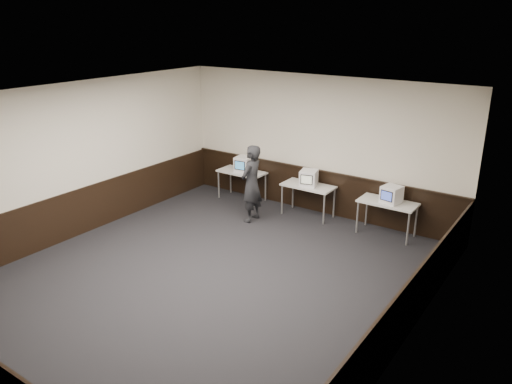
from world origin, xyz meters
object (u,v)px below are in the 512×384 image
at_px(desk_left, 242,174).
at_px(person, 251,184).
at_px(emac_left, 244,164).
at_px(emac_center, 309,178).
at_px(desk_right, 388,205).
at_px(emac_right, 391,195).
at_px(desk_center, 308,188).

relative_size(desk_left, person, 0.68).
distance_m(emac_left, emac_center, 1.87).
bearing_deg(emac_center, person, -149.54).
xyz_separation_m(emac_left, person, (0.94, -0.98, -0.06)).
bearing_deg(desk_right, desk_left, 180.00).
bearing_deg(emac_right, person, -151.05).
height_order(desk_left, desk_center, same).
height_order(desk_right, emac_right, emac_right).
relative_size(desk_center, desk_right, 1.00).
bearing_deg(desk_right, person, -160.76).
xyz_separation_m(desk_left, desk_center, (1.90, 0.00, 0.00)).
bearing_deg(emac_right, desk_right, 169.90).
xyz_separation_m(desk_center, emac_left, (-1.84, 0.00, 0.26)).
distance_m(desk_left, emac_center, 1.94).
bearing_deg(person, emac_left, -139.03).
xyz_separation_m(desk_right, emac_left, (-3.74, 0.00, 0.26)).
height_order(emac_center, emac_right, emac_center).
distance_m(desk_left, emac_right, 3.88).
bearing_deg(desk_right, desk_center, 180.00).
bearing_deg(desk_left, person, -44.64).
relative_size(desk_center, person, 0.68).
relative_size(emac_right, person, 0.25).
xyz_separation_m(emac_left, emac_center, (1.87, -0.04, -0.01)).
distance_m(emac_right, person, 3.03).
bearing_deg(person, emac_right, 105.74).
height_order(desk_right, emac_center, emac_center).
bearing_deg(emac_left, desk_right, -8.19).
height_order(emac_left, emac_center, emac_left).
relative_size(emac_left, person, 0.26).
relative_size(desk_left, desk_right, 1.00).
bearing_deg(emac_center, emac_left, 163.86).
bearing_deg(person, desk_center, 134.56).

